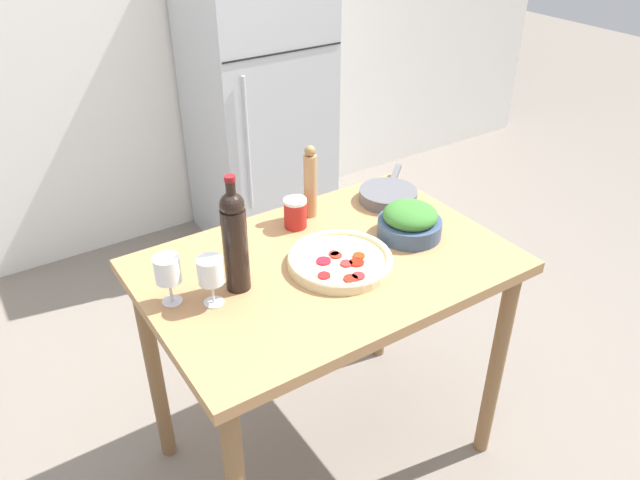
# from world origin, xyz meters

# --- Properties ---
(ground_plane) EXTENTS (14.00, 14.00, 0.00)m
(ground_plane) POSITION_xyz_m (0.00, 0.00, 0.00)
(ground_plane) COLOR slate
(wall_back) EXTENTS (6.40, 0.08, 2.60)m
(wall_back) POSITION_xyz_m (-0.00, 2.00, 1.30)
(wall_back) COLOR silver
(wall_back) RESTS_ON ground_plane
(refrigerator) EXTENTS (0.70, 0.64, 1.62)m
(refrigerator) POSITION_xyz_m (0.64, 1.64, 0.81)
(refrigerator) COLOR #B7BCC1
(refrigerator) RESTS_ON ground_plane
(prep_counter) EXTENTS (1.16, 0.78, 0.90)m
(prep_counter) POSITION_xyz_m (0.00, 0.00, 0.77)
(prep_counter) COLOR #A87A4C
(prep_counter) RESTS_ON ground_plane
(wine_bottle) EXTENTS (0.07, 0.07, 0.37)m
(wine_bottle) POSITION_xyz_m (-0.30, 0.03, 1.07)
(wine_bottle) COLOR black
(wine_bottle) RESTS_ON prep_counter
(wine_glass_near) EXTENTS (0.08, 0.08, 0.15)m
(wine_glass_near) POSITION_xyz_m (-0.40, -0.00, 1.00)
(wine_glass_near) COLOR silver
(wine_glass_near) RESTS_ON prep_counter
(wine_glass_far) EXTENTS (0.08, 0.08, 0.15)m
(wine_glass_far) POSITION_xyz_m (-0.50, 0.07, 1.00)
(wine_glass_far) COLOR silver
(wine_glass_far) RESTS_ON prep_counter
(pepper_mill) EXTENTS (0.05, 0.05, 0.27)m
(pepper_mill) POSITION_xyz_m (0.12, 0.28, 1.03)
(pepper_mill) COLOR #AD7F51
(pepper_mill) RESTS_ON prep_counter
(salad_bowl) EXTENTS (0.22, 0.22, 0.12)m
(salad_bowl) POSITION_xyz_m (0.32, -0.02, 0.95)
(salad_bowl) COLOR #384C6B
(salad_bowl) RESTS_ON prep_counter
(homemade_pizza) EXTENTS (0.33, 0.33, 0.04)m
(homemade_pizza) POSITION_xyz_m (0.02, -0.04, 0.91)
(homemade_pizza) COLOR beige
(homemade_pizza) RESTS_ON prep_counter
(salt_canister) EXTENTS (0.08, 0.08, 0.11)m
(salt_canister) POSITION_xyz_m (0.03, 0.24, 0.95)
(salt_canister) COLOR #B2231E
(salt_canister) RESTS_ON prep_counter
(cast_iron_skillet) EXTENTS (0.30, 0.28, 0.05)m
(cast_iron_skillet) POSITION_xyz_m (0.42, 0.21, 0.92)
(cast_iron_skillet) COLOR #56565B
(cast_iron_skillet) RESTS_ON prep_counter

